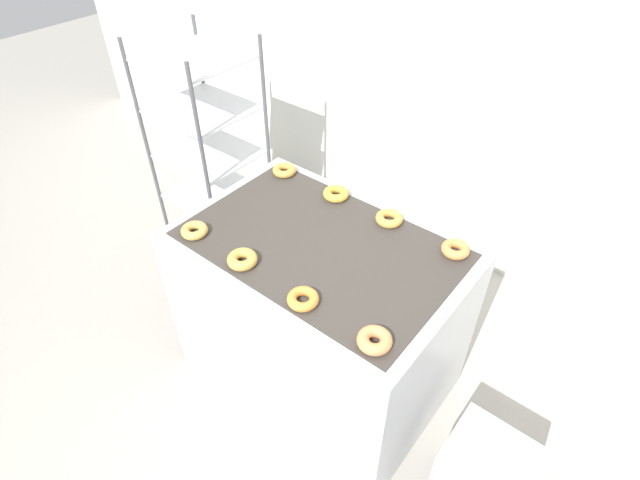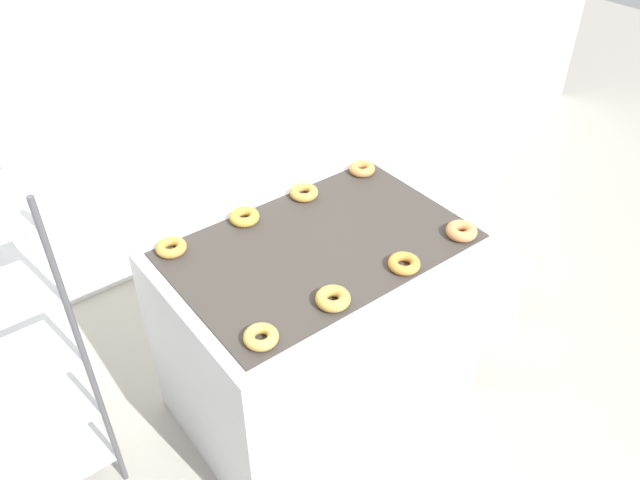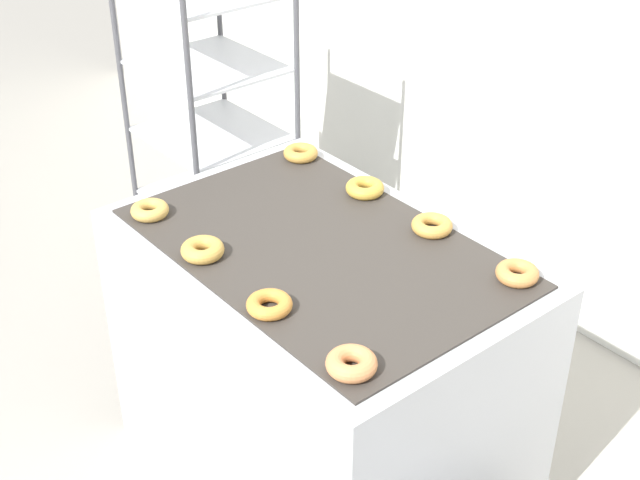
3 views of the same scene
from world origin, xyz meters
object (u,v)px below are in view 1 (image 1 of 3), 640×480
Objects in this scene: donut_near_right at (375,340)px; donut_far_left at (284,170)px; donut_near_midright at (303,299)px; donut_far_midright at (389,218)px; baking_rack_cart at (209,154)px; donut_near_left at (194,230)px; donut_far_right at (455,249)px; donut_near_midleft at (242,259)px; fryer_machine at (320,315)px; donut_far_midleft at (336,194)px.

donut_far_left is (-1.01, 0.64, -0.00)m from donut_near_right.
donut_far_midright is at bearing 91.18° from donut_near_midright.
baking_rack_cart is 0.78m from donut_far_left.
donut_near_left is at bearing -43.68° from baking_rack_cart.
donut_near_right is 0.64m from donut_far_right.
donut_near_right is 1.05× the size of donut_far_left.
donut_near_midleft is 1.05× the size of donut_far_left.
donut_near_midright is at bearing -88.82° from donut_far_midright.
donut_near_midright is at bearing -27.50° from baking_rack_cart.
donut_near_midleft is 0.72m from donut_far_left.
baking_rack_cart reaches higher than donut_far_midright.
donut_near_right is 1.20m from donut_far_left.
donut_near_right reaches higher than fryer_machine.
baking_rack_cart is 1.32m from donut_near_midleft.
donut_far_midright is (0.65, 0.63, 0.00)m from donut_near_left.
donut_far_right is at bearing -3.28° from baking_rack_cart.
donut_far_right is (0.50, 0.32, 0.51)m from fryer_machine.
donut_near_midleft reaches higher than fryer_machine.
baking_rack_cart is 1.92m from donut_near_right.
donut_near_midleft is 1.02× the size of donut_near_midright.
fryer_machine is at bearing 148.08° from donut_near_right.
donut_near_right is at bearing -0.38° from donut_near_left.
donut_near_right is 0.73m from donut_far_midright.
donut_near_right is (0.33, 0.01, 0.00)m from donut_near_midright.
donut_far_midleft is 1.00× the size of donut_far_midright.
donut_far_right reaches higher than donut_near_left.
baking_rack_cart is 11.52× the size of donut_near_midleft.
baking_rack_cart reaches higher than donut_far_midleft.
donut_far_left is at bearing 91.56° from donut_near_left.
donut_far_left is (-0.02, 0.64, -0.00)m from donut_near_left.
donut_near_left is (0.76, -0.73, 0.22)m from baking_rack_cart.
donut_near_left is 0.98× the size of donut_far_left.
donut_near_midright is 0.65m from donut_far_midright.
fryer_machine is at bearing -147.36° from donut_far_right.
donut_far_midleft is at bearing 179.45° from donut_far_right.
baking_rack_cart is 12.25× the size of donut_near_left.
baking_rack_cart reaches higher than fryer_machine.
donut_near_right is (1.00, -0.01, 0.00)m from donut_near_left.
donut_near_midright is at bearing -1.71° from donut_near_midleft.
donut_far_left is at bearing 136.32° from donut_near_midright.
donut_far_midleft is at bearing -4.93° from baking_rack_cart.
baking_rack_cart is at bearing 152.50° from donut_near_midright.
donut_near_left is 0.64m from donut_far_left.
donut_far_midleft and donut_far_right have the same top height.
donut_near_midright is (0.66, -0.01, -0.00)m from donut_near_left.
donut_near_midright is (1.43, -0.74, 0.22)m from baking_rack_cart.
donut_near_left is 0.95× the size of donut_far_midleft.
fryer_machine is 0.86× the size of baking_rack_cart.
donut_far_left is at bearing 179.64° from donut_far_right.
donut_near_left is 0.96× the size of donut_near_midright.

